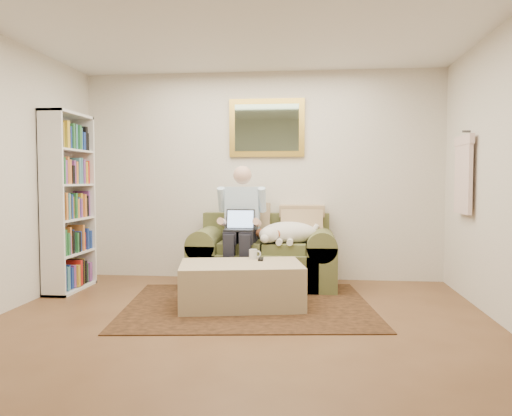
% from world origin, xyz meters
% --- Properties ---
extents(room_shell, '(4.51, 5.00, 2.61)m').
position_xyz_m(room_shell, '(0.00, 0.35, 1.30)').
color(room_shell, brown).
rests_on(room_shell, ground).
extents(rug, '(2.62, 2.19, 0.01)m').
position_xyz_m(rug, '(0.01, 1.10, 0.01)').
color(rug, black).
rests_on(rug, room_shell).
extents(sofa, '(1.68, 0.86, 1.01)m').
position_xyz_m(sofa, '(0.07, 2.04, 0.29)').
color(sofa, brown).
rests_on(sofa, room_shell).
extents(seated_man, '(0.55, 0.79, 1.42)m').
position_xyz_m(seated_man, '(-0.18, 1.89, 0.71)').
color(seated_man, '#8CB9D8').
rests_on(seated_man, sofa).
extents(laptop, '(0.33, 0.26, 0.24)m').
position_xyz_m(laptop, '(-0.18, 1.82, 0.74)').
color(laptop, black).
rests_on(laptop, seated_man).
extents(sleeping_dog, '(0.69, 0.44, 0.26)m').
position_xyz_m(sleeping_dog, '(0.37, 1.95, 0.64)').
color(sleeping_dog, white).
rests_on(sleeping_dog, sofa).
extents(ottoman, '(1.30, 0.96, 0.43)m').
position_xyz_m(ottoman, '(-0.06, 1.06, 0.22)').
color(ottoman, tan).
rests_on(ottoman, room_shell).
extents(coffee_mug, '(0.08, 0.08, 0.10)m').
position_xyz_m(coffee_mug, '(0.03, 1.34, 0.48)').
color(coffee_mug, white).
rests_on(coffee_mug, ottoman).
extents(tv_remote, '(0.06, 0.15, 0.02)m').
position_xyz_m(tv_remote, '(0.11, 1.27, 0.44)').
color(tv_remote, black).
rests_on(tv_remote, ottoman).
extents(bookshelf, '(0.28, 0.80, 2.00)m').
position_xyz_m(bookshelf, '(-2.10, 1.60, 1.00)').
color(bookshelf, white).
rests_on(bookshelf, room_shell).
extents(wall_mirror, '(0.94, 0.04, 0.72)m').
position_xyz_m(wall_mirror, '(0.07, 2.47, 1.90)').
color(wall_mirror, gold).
rests_on(wall_mirror, room_shell).
extents(hanging_shirt, '(0.06, 0.52, 0.90)m').
position_xyz_m(hanging_shirt, '(2.19, 1.60, 1.35)').
color(hanging_shirt, '#F6D8CB').
rests_on(hanging_shirt, room_shell).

